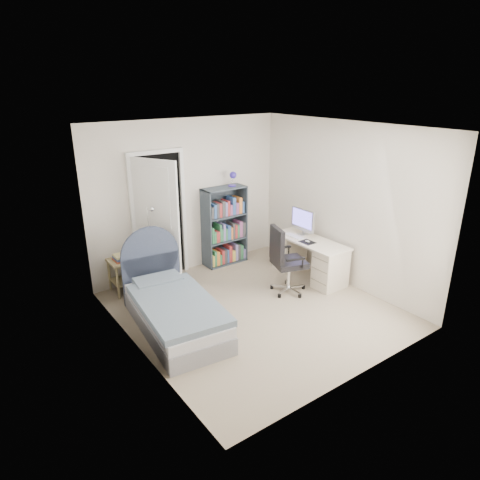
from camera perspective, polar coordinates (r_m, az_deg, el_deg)
room_shell at (r=5.60m, az=2.12°, el=1.96°), size 3.50×3.70×2.60m
door at (r=6.59m, az=-10.96°, el=2.50°), size 0.92×0.75×2.06m
bed at (r=5.67m, az=-8.92°, el=-9.03°), size 1.05×1.92×1.13m
nightstand at (r=6.66m, az=-15.29°, el=-3.53°), size 0.42×0.42×0.61m
floor_lamp at (r=6.55m, az=-11.61°, el=-2.27°), size 0.19×0.19×1.33m
bookcase at (r=7.40m, az=-1.97°, el=1.42°), size 0.76×0.33×1.61m
desk at (r=7.02m, az=9.18°, el=-2.19°), size 0.53×1.32×1.08m
office_chair at (r=6.37m, az=5.93°, el=-2.30°), size 0.58×0.60×1.04m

